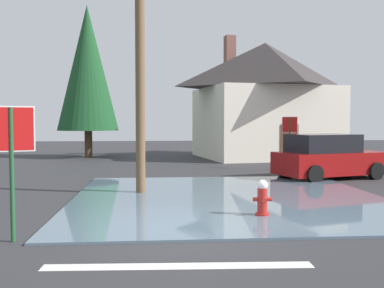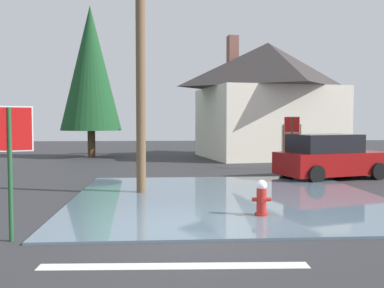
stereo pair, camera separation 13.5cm
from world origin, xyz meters
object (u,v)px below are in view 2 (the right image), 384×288
fire_hydrant (262,199)px  house (268,98)px  stop_sign_near (9,144)px  stop_sign_far (292,132)px  pine_tree_mid_left (91,68)px  utility_pole (140,30)px  parked_car (329,158)px

fire_hydrant → house: house is taller
stop_sign_near → house: size_ratio=0.27×
fire_hydrant → stop_sign_far: stop_sign_far is taller
stop_sign_near → house: house is taller
fire_hydrant → stop_sign_far: 10.33m
house → pine_tree_mid_left: (-10.49, 0.70, 1.76)m
stop_sign_near → utility_pole: (2.11, 5.09, 3.09)m
stop_sign_far → fire_hydrant: bearing=-110.3°
house → stop_sign_far: bearing=-94.5°
stop_sign_near → stop_sign_far: bearing=52.8°
stop_sign_near → fire_hydrant: size_ratio=2.86×
utility_pole → parked_car: size_ratio=2.12×
stop_sign_far → house: bearing=85.5°
stop_sign_far → pine_tree_mid_left: size_ratio=0.26×
fire_hydrant → utility_pole: (-2.85, 3.45, 4.43)m
fire_hydrant → stop_sign_far: size_ratio=0.36×
utility_pole → stop_sign_far: 9.43m
stop_sign_near → pine_tree_mid_left: bearing=94.4°
fire_hydrant → pine_tree_mid_left: (-6.41, 17.04, 4.87)m
stop_sign_far → parked_car: size_ratio=0.54×
utility_pole → fire_hydrant: bearing=-50.5°
house → parked_car: 10.19m
fire_hydrant → utility_pole: size_ratio=0.09×
stop_sign_far → parked_car: (0.53, -3.08, -0.89)m
stop_sign_near → house: (9.05, 17.98, 1.78)m
fire_hydrant → utility_pole: 6.30m
house → parked_car: house is taller
house → pine_tree_mid_left: pine_tree_mid_left is taller
utility_pole → house: (6.93, 12.89, -1.31)m
house → pine_tree_mid_left: bearing=176.2°
utility_pole → stop_sign_far: (6.41, 6.16, -3.16)m
utility_pole → parked_car: utility_pole is taller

